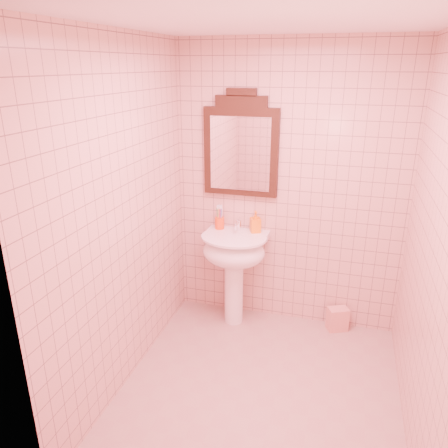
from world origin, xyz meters
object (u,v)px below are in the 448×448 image
(pedestal_sink, at_px, (234,257))
(soap_dispenser, at_px, (255,222))
(mirror, at_px, (241,148))
(towel, at_px, (337,319))
(toothbrush_cup, at_px, (220,223))

(pedestal_sink, distance_m, soap_dispenser, 0.37)
(mirror, distance_m, soap_dispenser, 0.67)
(soap_dispenser, bearing_deg, towel, -26.46)
(mirror, bearing_deg, soap_dispenser, -17.60)
(toothbrush_cup, height_order, soap_dispenser, toothbrush_cup)
(toothbrush_cup, xyz_separation_m, towel, (1.12, -0.01, -0.81))
(mirror, xyz_separation_m, toothbrush_cup, (-0.18, -0.06, -0.69))
(toothbrush_cup, relative_size, soap_dispenser, 1.02)
(towel, bearing_deg, mirror, 175.73)
(towel, bearing_deg, soap_dispenser, 178.47)
(pedestal_sink, height_order, soap_dispenser, soap_dispenser)
(mirror, xyz_separation_m, towel, (0.94, -0.07, -1.50))
(toothbrush_cup, xyz_separation_m, soap_dispenser, (0.33, 0.01, 0.04))
(pedestal_sink, relative_size, soap_dispenser, 4.44)
(mirror, distance_m, towel, 1.77)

